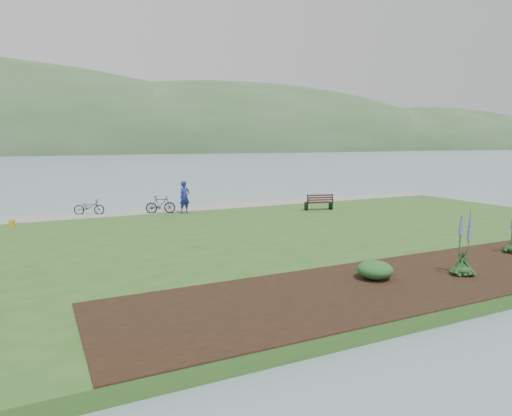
% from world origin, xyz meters
% --- Properties ---
extents(ground, '(600.00, 600.00, 0.00)m').
position_xyz_m(ground, '(0.00, 0.00, 0.00)').
color(ground, slate).
rests_on(ground, ground).
extents(lawn, '(34.00, 20.00, 0.40)m').
position_xyz_m(lawn, '(0.00, -2.00, 0.20)').
color(lawn, '#2A531D').
rests_on(lawn, ground).
extents(shoreline_path, '(34.00, 2.20, 0.03)m').
position_xyz_m(shoreline_path, '(0.00, 6.90, 0.42)').
color(shoreline_path, gray).
rests_on(shoreline_path, lawn).
extents(garden_bed, '(24.00, 4.40, 0.04)m').
position_xyz_m(garden_bed, '(3.00, -9.80, 0.42)').
color(garden_bed, black).
rests_on(garden_bed, lawn).
extents(far_hillside, '(580.00, 80.00, 38.00)m').
position_xyz_m(far_hillside, '(20.00, 170.00, 0.00)').
color(far_hillside, '#31532E').
rests_on(far_hillside, ground).
extents(park_bench, '(1.71, 1.02, 0.99)m').
position_xyz_m(park_bench, '(5.56, 3.05, 0.89)').
color(park_bench, black).
rests_on(park_bench, lawn).
extents(person, '(0.92, 0.76, 2.16)m').
position_xyz_m(person, '(-2.00, 5.42, 1.48)').
color(person, navy).
rests_on(person, lawn).
extents(bicycle_a, '(1.16, 1.77, 0.87)m').
position_xyz_m(bicycle_a, '(-6.98, 7.20, 0.84)').
color(bicycle_a, black).
rests_on(bicycle_a, lawn).
extents(bicycle_b, '(0.90, 1.73, 1.00)m').
position_xyz_m(bicycle_b, '(-3.28, 5.90, 0.90)').
color(bicycle_b, black).
rests_on(bicycle_b, lawn).
extents(pannier, '(0.28, 0.36, 0.34)m').
position_xyz_m(pannier, '(-10.73, 4.91, 0.57)').
color(pannier, gold).
rests_on(pannier, lawn).
extents(echium_0, '(0.62, 0.62, 2.10)m').
position_xyz_m(echium_0, '(1.88, -10.16, 1.29)').
color(echium_0, '#133613').
rests_on(echium_0, garden_bed).
extents(shrub_0, '(1.05, 1.05, 0.53)m').
position_xyz_m(shrub_0, '(-0.78, -9.31, 0.70)').
color(shrub_0, '#1E4C21').
rests_on(shrub_0, garden_bed).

